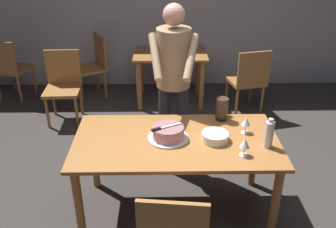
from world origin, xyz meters
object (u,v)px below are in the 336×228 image
at_px(cake_knife, 160,128).
at_px(background_chair_0, 63,84).
at_px(wine_glass_near, 245,144).
at_px(hurricane_lamp, 222,109).
at_px(water_bottle, 269,134).
at_px(background_chair_3, 9,67).
at_px(main_dining_table, 176,150).
at_px(plate_stack, 215,137).
at_px(background_table, 170,63).
at_px(background_chair_1, 248,79).
at_px(cake_on_platter, 168,133).
at_px(wine_glass_far, 246,122).
at_px(person_cutting_cake, 174,74).
at_px(background_chair_2, 93,64).

distance_m(cake_knife, background_chair_0, 2.25).
xyz_separation_m(wine_glass_near, hurricane_lamp, (-0.09, 0.58, 0.00)).
bearing_deg(water_bottle, background_chair_3, 139.62).
bearing_deg(background_chair_0, main_dining_table, -52.62).
height_order(plate_stack, background_chair_0, background_chair_0).
height_order(background_table, background_chair_0, background_chair_0).
relative_size(water_bottle, background_chair_1, 0.28).
bearing_deg(cake_knife, cake_on_platter, 26.19).
bearing_deg(cake_knife, wine_glass_far, 9.32).
distance_m(cake_knife, hurricane_lamp, 0.65).
xyz_separation_m(hurricane_lamp, background_table, (-0.42, 1.98, -0.28)).
bearing_deg(background_chair_0, background_chair_3, 145.07).
height_order(wine_glass_near, person_cutting_cake, person_cutting_cake).
height_order(wine_glass_far, background_table, wine_glass_far).
relative_size(person_cutting_cake, background_chair_0, 1.91).
xyz_separation_m(cake_knife, plate_stack, (0.44, -0.00, -0.08)).
distance_m(main_dining_table, background_chair_3, 3.37).
bearing_deg(wine_glass_far, main_dining_table, -170.14).
relative_size(main_dining_table, background_table, 1.69).
bearing_deg(background_table, background_chair_0, -160.05).
distance_m(wine_glass_near, background_chair_0, 2.82).
xyz_separation_m(background_chair_0, background_chair_1, (2.41, 0.13, 0.00)).
bearing_deg(wine_glass_near, background_chair_0, 132.72).
height_order(water_bottle, hurricane_lamp, water_bottle).
relative_size(plate_stack, background_chair_3, 0.24).
bearing_deg(main_dining_table, background_chair_3, 133.18).
bearing_deg(background_chair_0, cake_knife, -55.51).
distance_m(plate_stack, hurricane_lamp, 0.38).
bearing_deg(wine_glass_far, cake_on_platter, -172.49).
relative_size(wine_glass_far, background_chair_3, 0.16).
bearing_deg(water_bottle, main_dining_table, 170.66).
relative_size(cake_on_platter, cake_knife, 1.35).
distance_m(main_dining_table, background_chair_1, 2.21).
distance_m(wine_glass_near, wine_glass_far, 0.35).
bearing_deg(plate_stack, cake_knife, 179.39).
xyz_separation_m(plate_stack, wine_glass_far, (0.27, 0.12, 0.07)).
height_order(wine_glass_far, person_cutting_cake, person_cutting_cake).
xyz_separation_m(cake_knife, background_chair_2, (-1.00, 2.57, -0.37)).
height_order(wine_glass_near, background_chair_0, background_chair_0).
bearing_deg(wine_glass_far, water_bottle, -58.51).
xyz_separation_m(main_dining_table, background_chair_2, (-1.13, 2.56, -0.15)).
bearing_deg(plate_stack, background_table, 97.72).
relative_size(background_table, background_chair_0, 1.11).
bearing_deg(person_cutting_cake, wine_glass_far, -42.80).
distance_m(water_bottle, hurricane_lamp, 0.55).
relative_size(main_dining_table, background_chair_0, 1.88).
height_order(plate_stack, background_chair_1, background_chair_1).
bearing_deg(water_bottle, wine_glass_far, 121.49).
distance_m(plate_stack, background_table, 2.37).
distance_m(background_table, background_chair_2, 1.15).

